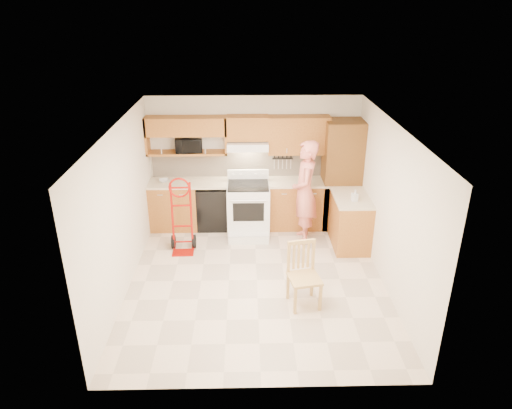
{
  "coord_description": "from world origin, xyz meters",
  "views": [
    {
      "loc": [
        -0.15,
        -6.33,
        4.15
      ],
      "look_at": [
        0.0,
        0.5,
        1.1
      ],
      "focal_mm": 32.8,
      "sensor_mm": 36.0,
      "label": 1
    }
  ],
  "objects_px": {
    "microwave": "(189,145)",
    "range": "(248,205)",
    "hand_truck": "(181,219)",
    "person": "(305,192)",
    "dining_chair": "(305,276)"
  },
  "relations": [
    {
      "from": "person",
      "to": "hand_truck",
      "type": "distance_m",
      "value": 2.23
    },
    {
      "from": "microwave",
      "to": "range",
      "type": "distance_m",
      "value": 1.59
    },
    {
      "from": "hand_truck",
      "to": "range",
      "type": "bearing_deg",
      "value": 27.46
    },
    {
      "from": "range",
      "to": "hand_truck",
      "type": "bearing_deg",
      "value": -150.7
    },
    {
      "from": "microwave",
      "to": "dining_chair",
      "type": "xyz_separation_m",
      "value": [
        1.89,
        -2.74,
        -1.15
      ]
    },
    {
      "from": "range",
      "to": "hand_truck",
      "type": "distance_m",
      "value": 1.34
    },
    {
      "from": "range",
      "to": "person",
      "type": "distance_m",
      "value": 1.11
    },
    {
      "from": "microwave",
      "to": "range",
      "type": "height_order",
      "value": "microwave"
    },
    {
      "from": "person",
      "to": "hand_truck",
      "type": "height_order",
      "value": "person"
    },
    {
      "from": "range",
      "to": "dining_chair",
      "type": "height_order",
      "value": "range"
    },
    {
      "from": "microwave",
      "to": "hand_truck",
      "type": "relative_size",
      "value": 0.4
    },
    {
      "from": "microwave",
      "to": "range",
      "type": "xyz_separation_m",
      "value": [
        1.1,
        -0.45,
        -1.05
      ]
    },
    {
      "from": "range",
      "to": "person",
      "type": "bearing_deg",
      "value": -15.6
    },
    {
      "from": "range",
      "to": "person",
      "type": "xyz_separation_m",
      "value": [
        1.01,
        -0.28,
        0.37
      ]
    },
    {
      "from": "microwave",
      "to": "hand_truck",
      "type": "bearing_deg",
      "value": -99.76
    }
  ]
}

